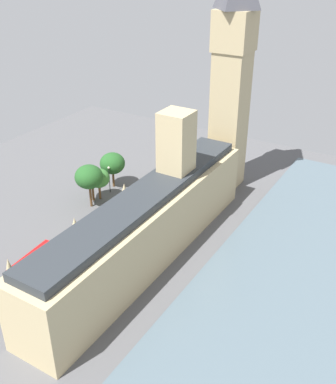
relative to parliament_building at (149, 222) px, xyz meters
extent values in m
plane|color=#565659|center=(1.99, 1.02, -7.61)|extent=(137.53, 137.53, 0.00)
cube|color=slate|center=(-31.42, 1.02, -7.49)|extent=(40.70, 123.78, 0.25)
cube|color=tan|center=(-0.01, 1.02, -1.19)|extent=(10.34, 61.44, 12.84)
cube|color=tan|center=(-0.01, -10.04, 5.66)|extent=(5.85, 5.85, 26.54)
cube|color=#2D3338|center=(-0.01, 1.02, 6.03)|extent=(7.86, 58.98, 1.60)
cone|color=tan|center=(4.76, -26.63, 6.18)|extent=(1.20, 1.20, 1.89)
cone|color=tan|center=(4.76, -12.80, 6.52)|extent=(1.20, 1.20, 2.57)
cone|color=tan|center=(4.76, 1.02, 6.31)|extent=(1.20, 1.20, 2.15)
cone|color=tan|center=(4.76, 14.84, 6.22)|extent=(1.20, 1.20, 1.98)
cone|color=tan|center=(4.76, 28.67, 6.52)|extent=(1.20, 1.20, 2.57)
cube|color=tan|center=(0.41, -35.84, 8.96)|extent=(7.32, 7.32, 33.14)
cube|color=tan|center=(0.41, -35.84, 29.94)|extent=(8.06, 8.06, 8.82)
cylinder|color=silver|center=(4.59, -35.84, 29.94)|extent=(0.25, 5.57, 5.57)
torus|color=black|center=(4.59, -35.84, 29.94)|extent=(0.24, 5.81, 5.81)
cylinder|color=silver|center=(0.41, -40.02, 29.94)|extent=(5.57, 0.25, 5.57)
torus|color=black|center=(0.41, -40.02, 29.94)|extent=(5.81, 0.24, 5.81)
cube|color=gold|center=(13.71, -22.42, -6.90)|extent=(1.84, 4.71, 0.75)
cube|color=black|center=(13.71, -22.18, -6.20)|extent=(1.53, 2.64, 0.65)
cylinder|color=black|center=(14.54, -23.90, -7.27)|extent=(0.26, 0.68, 0.68)
cylinder|color=black|center=(12.92, -23.92, -7.27)|extent=(0.26, 0.68, 0.68)
cylinder|color=black|center=(14.50, -20.91, -7.27)|extent=(0.26, 0.68, 0.68)
cylinder|color=black|center=(12.88, -20.93, -7.27)|extent=(0.26, 0.68, 0.68)
cube|color=silver|center=(15.60, -15.09, -6.90)|extent=(1.87, 4.75, 0.75)
cube|color=black|center=(15.59, -14.85, -6.20)|extent=(1.56, 2.67, 0.65)
cylinder|color=black|center=(16.44, -16.59, -7.27)|extent=(0.26, 0.68, 0.68)
cylinder|color=black|center=(14.79, -16.61, -7.27)|extent=(0.26, 0.68, 0.68)
cylinder|color=black|center=(16.41, -13.56, -7.27)|extent=(0.26, 0.68, 0.68)
cylinder|color=black|center=(14.75, -13.58, -7.27)|extent=(0.26, 0.68, 0.68)
cube|color=black|center=(15.64, -0.88, -6.90)|extent=(2.00, 4.77, 0.75)
cube|color=black|center=(15.63, -0.64, -6.20)|extent=(1.62, 2.69, 0.65)
cylinder|color=black|center=(16.52, -2.34, -7.27)|extent=(0.28, 0.69, 0.68)
cylinder|color=black|center=(14.90, -2.41, -7.27)|extent=(0.28, 0.69, 0.68)
cylinder|color=black|center=(16.38, 0.66, -7.27)|extent=(0.28, 0.69, 0.68)
cylinder|color=black|center=(14.76, 0.58, -7.27)|extent=(0.28, 0.69, 0.68)
cube|color=red|center=(14.25, 16.83, -4.96)|extent=(3.35, 10.67, 4.20)
cube|color=black|center=(14.25, 16.83, -4.88)|extent=(3.38, 10.28, 0.70)
cylinder|color=black|center=(12.80, 20.40, -7.06)|extent=(0.44, 1.12, 1.10)
cylinder|color=black|center=(15.09, 20.58, -7.06)|extent=(0.44, 1.12, 1.10)
cylinder|color=black|center=(13.40, 13.07, -7.06)|extent=(0.44, 1.12, 1.10)
cylinder|color=black|center=(15.69, 13.26, -7.06)|extent=(0.44, 1.12, 1.10)
cylinder|color=#336B60|center=(7.60, -11.66, -6.91)|extent=(0.52, 0.52, 1.41)
sphere|color=beige|center=(7.60, -11.66, -6.07)|extent=(0.27, 0.27, 0.27)
cube|color=black|center=(7.64, -11.37, -6.84)|extent=(0.33, 0.14, 0.25)
cylinder|color=black|center=(6.87, 12.79, -6.91)|extent=(0.56, 0.56, 1.40)
sphere|color=#8C6647|center=(6.87, 12.79, -6.07)|extent=(0.27, 0.27, 0.27)
cube|color=gray|center=(7.16, 12.72, -6.84)|extent=(0.17, 0.34, 0.25)
cylinder|color=#336B60|center=(7.81, 7.49, -6.97)|extent=(0.49, 0.49, 1.29)
sphere|color=beige|center=(7.81, 7.49, -6.20)|extent=(0.25, 0.25, 0.25)
cube|color=gray|center=(7.53, 7.53, -6.90)|extent=(0.14, 0.31, 0.23)
cylinder|color=brown|center=(22.66, -12.69, -5.84)|extent=(0.56, 0.56, 3.55)
ellipsoid|color=#387533|center=(22.66, -12.69, -2.07)|extent=(5.30, 5.30, 4.51)
cylinder|color=brown|center=(22.13, -8.78, -4.97)|extent=(0.56, 0.56, 5.28)
ellipsoid|color=#235623|center=(22.13, -8.78, 0.09)|extent=(6.45, 6.45, 5.48)
cylinder|color=brown|center=(23.76, -19.56, -5.58)|extent=(0.56, 0.56, 4.06)
ellipsoid|color=#235623|center=(23.76, -19.56, -1.20)|extent=(6.26, 6.26, 5.32)
cylinder|color=brown|center=(23.54, -11.28, -5.33)|extent=(0.56, 0.56, 4.57)
ellipsoid|color=#2D6628|center=(23.54, -11.28, -1.12)|extent=(5.11, 5.11, 4.35)
cylinder|color=black|center=(22.58, -12.71, -4.70)|extent=(0.18, 0.18, 5.83)
sphere|color=#F2EAC6|center=(22.58, -12.71, -1.50)|extent=(0.56, 0.56, 0.56)
cylinder|color=black|center=(22.53, -16.49, -4.37)|extent=(0.18, 0.18, 6.48)
sphere|color=#F2EAC6|center=(22.53, -16.49, -0.85)|extent=(0.56, 0.56, 0.56)
camera|label=1|loc=(-41.33, 61.27, 46.45)|focal=42.78mm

